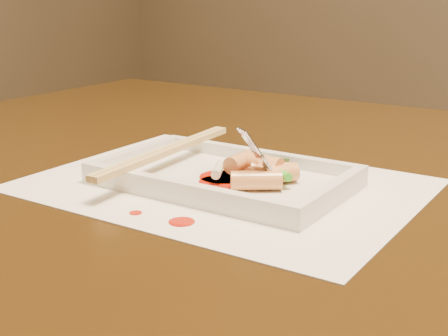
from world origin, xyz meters
The scene contains 25 objects.
table centered at (0.00, 0.00, 0.65)m, with size 1.40×0.90×0.75m.
placemat centered at (-0.07, -0.11, 0.75)m, with size 0.40×0.30×0.00m, color white.
sauce_splatter_a centered at (-0.04, -0.23, 0.75)m, with size 0.02×0.02×0.00m, color red.
sauce_splatter_b centered at (-0.09, -0.23, 0.75)m, with size 0.01×0.01×0.00m, color red.
plate_base centered at (-0.07, -0.11, 0.76)m, with size 0.26×0.16×0.01m, color white.
plate_rim_far centered at (-0.07, -0.04, 0.77)m, with size 0.26×0.01×0.01m, color white.
plate_rim_near centered at (-0.07, -0.19, 0.77)m, with size 0.26×0.01×0.01m, color white.
plate_rim_left centered at (-0.19, -0.11, 0.77)m, with size 0.01×0.14×0.01m, color white.
plate_rim_right centered at (0.05, -0.11, 0.77)m, with size 0.01×0.14×0.01m, color white.
veg_piece centered at (-0.03, -0.07, 0.77)m, with size 0.04×0.03×0.01m, color black.
scallion_white centered at (-0.07, -0.13, 0.77)m, with size 0.01×0.01×0.04m, color #EAEACC.
scallion_green centered at (-0.03, -0.09, 0.77)m, with size 0.01×0.01×0.09m, color green.
chopstick_a centered at (-0.15, -0.11, 0.78)m, with size 0.01×0.25×0.01m, color #DAB66D.
chopstick_b centered at (-0.14, -0.11, 0.78)m, with size 0.01×0.25×0.01m, color #DAB66D.
fork centered at (0.00, -0.10, 0.83)m, with size 0.09×0.10×0.14m, color silver, non-canonical shape.
sauce_blob_0 centered at (-0.07, -0.12, 0.76)m, with size 0.05×0.05×0.00m, color red.
sauce_blob_1 centered at (-0.06, -0.13, 0.76)m, with size 0.05×0.05×0.00m, color red.
sauce_blob_2 centered at (-0.07, -0.11, 0.76)m, with size 0.04×0.04×0.00m, color red.
rice_cake_0 centered at (-0.03, -0.10, 0.77)m, with size 0.02×0.02×0.05m, color #EFB76F.
rice_cake_1 centered at (-0.03, -0.10, 0.77)m, with size 0.02×0.02×0.05m, color #EFB76F.
rice_cake_2 centered at (-0.03, -0.10, 0.78)m, with size 0.02×0.02×0.04m, color #EFB76F.
rice_cake_3 centered at (-0.02, -0.13, 0.77)m, with size 0.02×0.02×0.05m, color #EFB76F.
rice_cake_4 centered at (-0.01, -0.10, 0.77)m, with size 0.02×0.02×0.04m, color #EFB76F.
rice_cake_5 centered at (-0.06, -0.10, 0.78)m, with size 0.02×0.02×0.04m, color #EFB76F.
rice_cake_6 centered at (-0.02, -0.09, 0.77)m, with size 0.02×0.02×0.05m, color #EFB76F.
Camera 1 is at (0.28, -0.65, 0.95)m, focal length 50.00 mm.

